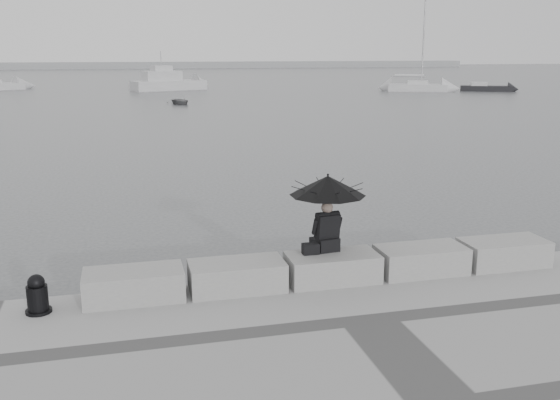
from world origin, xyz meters
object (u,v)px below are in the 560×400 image
object	(u,v)px
mooring_bollard	(37,297)
dinghy	(180,101)
sailboat_right	(417,86)
motor_cruiser	(169,82)
small_motorboat	(487,88)
seated_person	(328,193)

from	to	relation	value
mooring_bollard	dinghy	world-z (taller)	mooring_bollard
sailboat_right	motor_cruiser	distance (m)	28.35
dinghy	motor_cruiser	bearing A→B (deg)	73.37
mooring_bollard	dinghy	xyz separation A→B (m)	(6.29, 44.41, -0.52)
motor_cruiser	small_motorboat	xyz separation A→B (m)	(34.52, -10.68, -0.57)
motor_cruiser	dinghy	distance (m)	19.85
seated_person	small_motorboat	world-z (taller)	seated_person
motor_cruiser	dinghy	xyz separation A→B (m)	(-0.54, -19.83, -0.65)
motor_cruiser	dinghy	world-z (taller)	motor_cruiser
dinghy	sailboat_right	bearing A→B (deg)	6.85
seated_person	small_motorboat	size ratio (longest dim) A/B	0.24
sailboat_right	motor_cruiser	xyz separation A→B (m)	(-26.96, 8.77, 0.35)
dinghy	seated_person	bearing A→B (deg)	-106.96
mooring_bollard	motor_cruiser	size ratio (longest dim) A/B	0.07
seated_person	motor_cruiser	world-z (taller)	motor_cruiser
small_motorboat	mooring_bollard	bearing A→B (deg)	-99.47
sailboat_right	small_motorboat	distance (m)	7.80
seated_person	dinghy	distance (m)	44.04
mooring_bollard	motor_cruiser	bearing A→B (deg)	83.93
motor_cruiser	sailboat_right	bearing A→B (deg)	-37.69
small_motorboat	motor_cruiser	bearing A→B (deg)	-168.99
seated_person	dinghy	xyz separation A→B (m)	(1.46, 43.98, -1.80)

